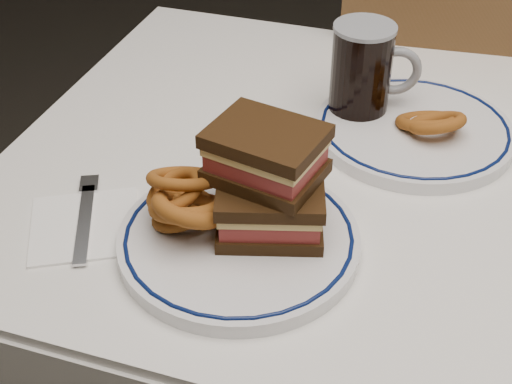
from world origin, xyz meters
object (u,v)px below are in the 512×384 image
(beer_mug, at_px, (363,73))
(reuben_sandwich, at_px, (268,181))
(main_plate, at_px, (239,239))
(chair_far, at_px, (448,107))
(far_plate, at_px, (414,130))

(beer_mug, bearing_deg, reuben_sandwich, -99.56)
(main_plate, xyz_separation_m, beer_mug, (0.08, 0.35, 0.07))
(chair_far, bearing_deg, reuben_sandwich, -103.69)
(beer_mug, relative_size, far_plate, 0.52)
(reuben_sandwich, bearing_deg, beer_mug, 80.44)
(chair_far, bearing_deg, beer_mug, -106.66)
(chair_far, distance_m, reuben_sandwich, 0.82)
(main_plate, relative_size, beer_mug, 1.92)
(main_plate, xyz_separation_m, far_plate, (0.17, 0.32, -0.00))
(chair_far, relative_size, main_plate, 3.36)
(reuben_sandwich, relative_size, far_plate, 0.54)
(chair_far, distance_m, main_plate, 0.83)
(beer_mug, xyz_separation_m, far_plate, (0.09, -0.03, -0.07))
(chair_far, bearing_deg, far_plate, -94.81)
(chair_far, relative_size, far_plate, 3.38)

